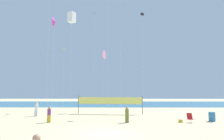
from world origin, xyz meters
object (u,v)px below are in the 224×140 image
object	(u,v)px
volleyball_net	(110,101)
kite_blue_diamond	(95,20)
beachgoer_plum_shirt	(49,114)
kite_lime_diamond	(64,50)
kite_white_box	(72,17)
trash_barrel	(212,117)
beachgoer_olive_shirt	(127,114)
folding_beach_chair	(190,118)
beachgoer_white_shirt	(36,109)
kite_pink_delta	(103,55)
beach_handbag	(180,121)
kite_magenta_delta	(54,22)
kite_black_diamond	(142,17)

from	to	relation	value
volleyball_net	kite_blue_diamond	xyz separation A→B (m)	(-2.75, 6.69, 13.36)
beachgoer_plum_shirt	kite_lime_diamond	size ratio (longest dim) A/B	0.16
kite_lime_diamond	kite_white_box	bearing A→B (deg)	-69.16
trash_barrel	kite_blue_diamond	bearing A→B (deg)	135.01
beachgoer_olive_shirt	folding_beach_chair	size ratio (longest dim) A/B	1.75
beachgoer_white_shirt	folding_beach_chair	xyz separation A→B (m)	(16.76, -4.79, -0.45)
kite_pink_delta	beach_handbag	bearing A→B (deg)	-56.25
kite_lime_diamond	beachgoer_white_shirt	bearing A→B (deg)	-100.80
kite_magenta_delta	kite_lime_diamond	world-z (taller)	kite_magenta_delta
beachgoer_white_shirt	beach_handbag	size ratio (longest dim) A/B	4.84
folding_beach_chair	kite_white_box	distance (m)	18.47
trash_barrel	kite_pink_delta	world-z (taller)	kite_pink_delta
beachgoer_plum_shirt	beachgoer_olive_shirt	bearing A→B (deg)	124.86
beachgoer_olive_shirt	kite_pink_delta	bearing A→B (deg)	-164.32
beachgoer_white_shirt	trash_barrel	distance (m)	19.67
beachgoer_olive_shirt	volleyball_net	size ratio (longest dim) A/B	0.18
folding_beach_chair	beachgoer_plum_shirt	bearing A→B (deg)	163.53
beachgoer_white_shirt	kite_black_diamond	xyz separation A→B (m)	(13.57, 4.24, 12.85)
folding_beach_chair	trash_barrel	distance (m)	2.61
beachgoer_olive_shirt	kite_pink_delta	distance (m)	14.90
beachgoer_white_shirt	beachgoer_olive_shirt	xyz separation A→B (m)	(10.63, -4.89, -0.08)
volleyball_net	kite_pink_delta	xyz separation A→B (m)	(-1.13, 4.94, 7.07)
beachgoer_white_shirt	kite_lime_diamond	bearing A→B (deg)	-164.07
trash_barrel	folding_beach_chair	bearing A→B (deg)	-162.52
kite_lime_diamond	kite_white_box	xyz separation A→B (m)	(2.50, -6.57, 2.99)
beachgoer_white_shirt	kite_white_box	xyz separation A→B (m)	(3.90, 0.75, 11.59)
beachgoer_white_shirt	beach_handbag	world-z (taller)	beachgoer_white_shirt
beachgoer_plum_shirt	kite_pink_delta	world-z (taller)	kite_pink_delta
kite_white_box	kite_pink_delta	world-z (taller)	kite_white_box
beach_handbag	kite_lime_diamond	size ratio (longest dim) A/B	0.04
beachgoer_plum_shirt	kite_magenta_delta	size ratio (longest dim) A/B	0.12
trash_barrel	kite_lime_diamond	bearing A→B (deg)	147.61
kite_lime_diamond	kite_pink_delta	distance (m)	6.35
kite_magenta_delta	kite_white_box	distance (m)	2.84
kite_lime_diamond	beach_handbag	bearing A→B (deg)	-39.92
beachgoer_olive_shirt	beachgoer_plum_shirt	world-z (taller)	beachgoer_olive_shirt
kite_white_box	kite_pink_delta	size ratio (longest dim) A/B	1.39
beachgoer_olive_shirt	trash_barrel	bearing A→B (deg)	98.14
beachgoer_white_shirt	kite_magenta_delta	bearing A→B (deg)	172.14
beachgoer_olive_shirt	kite_lime_diamond	distance (m)	17.60
kite_lime_diamond	beachgoer_olive_shirt	bearing A→B (deg)	-52.91
volleyball_net	kite_black_diamond	distance (m)	13.13
folding_beach_chair	kite_pink_delta	world-z (taller)	kite_pink_delta
kite_white_box	beach_handbag	bearing A→B (deg)	-24.77
beachgoer_plum_shirt	kite_lime_diamond	xyz separation A→B (m)	(-1.64, 12.18, 8.70)
kite_blue_diamond	beachgoer_olive_shirt	bearing A→B (deg)	-72.07
beachgoer_plum_shirt	trash_barrel	distance (m)	16.24
kite_magenta_delta	kite_pink_delta	distance (m)	9.15
kite_black_diamond	kite_white_box	bearing A→B (deg)	-160.13
trash_barrel	kite_white_box	size ratio (longest dim) A/B	0.07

